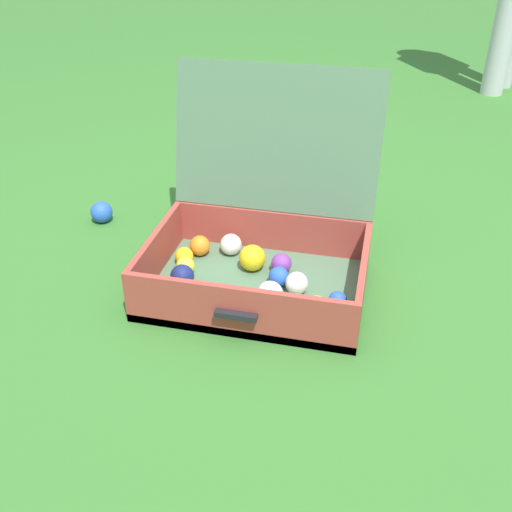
# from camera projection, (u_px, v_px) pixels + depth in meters

# --- Properties ---
(ground_plane) EXTENTS (16.00, 16.00, 0.00)m
(ground_plane) POSITION_uv_depth(u_px,v_px,m) (277.00, 290.00, 1.73)
(ground_plane) COLOR #336B28
(open_suitcase) EXTENTS (0.61, 0.56, 0.57)m
(open_suitcase) POSITION_uv_depth(u_px,v_px,m) (260.00, 243.00, 1.71)
(open_suitcase) COLOR #4C7051
(open_suitcase) RESTS_ON ground
(stray_ball_on_grass) EXTENTS (0.07, 0.07, 0.07)m
(stray_ball_on_grass) POSITION_uv_depth(u_px,v_px,m) (102.00, 212.00, 2.06)
(stray_ball_on_grass) COLOR blue
(stray_ball_on_grass) RESTS_ON ground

